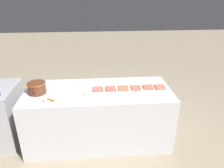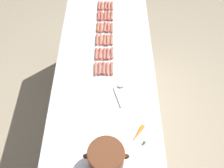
# 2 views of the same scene
# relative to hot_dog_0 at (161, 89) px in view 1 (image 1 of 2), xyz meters

# --- Properties ---
(ground_plane) EXTENTS (20.00, 20.00, 0.00)m
(ground_plane) POSITION_rel_hot_dog_0_xyz_m (0.07, 0.98, -0.93)
(ground_plane) COLOR gray
(griddle_counter) EXTENTS (0.95, 2.26, 0.91)m
(griddle_counter) POSITION_rel_hot_dog_0_xyz_m (0.07, 0.98, -0.47)
(griddle_counter) COLOR #BCBCC1
(griddle_counter) RESTS_ON ground_plane
(hot_dog_0) EXTENTS (0.03, 0.16, 0.03)m
(hot_dog_0) POSITION_rel_hot_dog_0_xyz_m (0.00, 0.00, 0.00)
(hot_dog_0) COLOR #BC5C44
(hot_dog_0) RESTS_ON griddle_counter
(hot_dog_1) EXTENTS (0.04, 0.16, 0.03)m
(hot_dog_1) POSITION_rel_hot_dog_0_xyz_m (0.00, 0.19, 0.00)
(hot_dog_1) COLOR #BC5840
(hot_dog_1) RESTS_ON griddle_counter
(hot_dog_2) EXTENTS (0.03, 0.16, 0.03)m
(hot_dog_2) POSITION_rel_hot_dog_0_xyz_m (0.00, 0.39, 0.00)
(hot_dog_2) COLOR #BB5541
(hot_dog_2) RESTS_ON griddle_counter
(hot_dog_3) EXTENTS (0.03, 0.16, 0.03)m
(hot_dog_3) POSITION_rel_hot_dog_0_xyz_m (0.00, 0.58, 0.00)
(hot_dog_3) COLOR #B85C3D
(hot_dog_3) RESTS_ON griddle_counter
(hot_dog_4) EXTENTS (0.03, 0.16, 0.03)m
(hot_dog_4) POSITION_rel_hot_dog_0_xyz_m (-0.00, 0.77, 0.00)
(hot_dog_4) COLOR #BA5143
(hot_dog_4) RESTS_ON griddle_counter
(hot_dog_5) EXTENTS (0.03, 0.16, 0.03)m
(hot_dog_5) POSITION_rel_hot_dog_0_xyz_m (0.00, 0.98, 0.00)
(hot_dog_5) COLOR #BC4F42
(hot_dog_5) RESTS_ON griddle_counter
(hot_dog_6) EXTENTS (0.03, 0.16, 0.03)m
(hot_dog_6) POSITION_rel_hot_dog_0_xyz_m (0.04, -0.00, 0.00)
(hot_dog_6) COLOR #B95A3F
(hot_dog_6) RESTS_ON griddle_counter
(hot_dog_7) EXTENTS (0.03, 0.16, 0.03)m
(hot_dog_7) POSITION_rel_hot_dog_0_xyz_m (0.04, 0.19, 0.00)
(hot_dog_7) COLOR #B05242
(hot_dog_7) RESTS_ON griddle_counter
(hot_dog_8) EXTENTS (0.04, 0.16, 0.03)m
(hot_dog_8) POSITION_rel_hot_dog_0_xyz_m (0.04, 0.39, 0.00)
(hot_dog_8) COLOR #BE5642
(hot_dog_8) RESTS_ON griddle_counter
(hot_dog_9) EXTENTS (0.03, 0.16, 0.03)m
(hot_dog_9) POSITION_rel_hot_dog_0_xyz_m (0.04, 0.59, 0.00)
(hot_dog_9) COLOR #B75843
(hot_dog_9) RESTS_ON griddle_counter
(hot_dog_10) EXTENTS (0.04, 0.16, 0.03)m
(hot_dog_10) POSITION_rel_hot_dog_0_xyz_m (0.04, 0.78, 0.00)
(hot_dog_10) COLOR #B65246
(hot_dog_10) RESTS_ON griddle_counter
(hot_dog_11) EXTENTS (0.03, 0.16, 0.03)m
(hot_dog_11) POSITION_rel_hot_dog_0_xyz_m (0.04, 0.98, 0.00)
(hot_dog_11) COLOR #B65C3F
(hot_dog_11) RESTS_ON griddle_counter
(hot_dog_12) EXTENTS (0.04, 0.16, 0.03)m
(hot_dog_12) POSITION_rel_hot_dog_0_xyz_m (0.07, 0.00, 0.00)
(hot_dog_12) COLOR #B15144
(hot_dog_12) RESTS_ON griddle_counter
(hot_dog_13) EXTENTS (0.03, 0.16, 0.03)m
(hot_dog_13) POSITION_rel_hot_dog_0_xyz_m (0.08, 0.19, 0.00)
(hot_dog_13) COLOR #B65641
(hot_dog_13) RESTS_ON griddle_counter
(hot_dog_14) EXTENTS (0.04, 0.16, 0.03)m
(hot_dog_14) POSITION_rel_hot_dog_0_xyz_m (0.08, 0.38, 0.00)
(hot_dog_14) COLOR #B05442
(hot_dog_14) RESTS_ON griddle_counter
(hot_dog_15) EXTENTS (0.04, 0.16, 0.03)m
(hot_dog_15) POSITION_rel_hot_dog_0_xyz_m (0.07, 0.59, 0.00)
(hot_dog_15) COLOR #B15A3D
(hot_dog_15) RESTS_ON griddle_counter
(hot_dog_16) EXTENTS (0.03, 0.16, 0.03)m
(hot_dog_16) POSITION_rel_hot_dog_0_xyz_m (0.07, 0.78, 0.00)
(hot_dog_16) COLOR #BA5040
(hot_dog_16) RESTS_ON griddle_counter
(hot_dog_17) EXTENTS (0.03, 0.16, 0.03)m
(hot_dog_17) POSITION_rel_hot_dog_0_xyz_m (0.08, 0.97, 0.00)
(hot_dog_17) COLOR #BD5146
(hot_dog_17) RESTS_ON griddle_counter
(hot_dog_18) EXTENTS (0.03, 0.16, 0.03)m
(hot_dog_18) POSITION_rel_hot_dog_0_xyz_m (0.12, -0.00, 0.00)
(hot_dog_18) COLOR #B85B3F
(hot_dog_18) RESTS_ON griddle_counter
(hot_dog_19) EXTENTS (0.03, 0.16, 0.03)m
(hot_dog_19) POSITION_rel_hot_dog_0_xyz_m (0.12, 0.19, 0.00)
(hot_dog_19) COLOR #B75240
(hot_dog_19) RESTS_ON griddle_counter
(hot_dog_20) EXTENTS (0.03, 0.16, 0.03)m
(hot_dog_20) POSITION_rel_hot_dog_0_xyz_m (0.12, 0.39, 0.00)
(hot_dog_20) COLOR #B2553D
(hot_dog_20) RESTS_ON griddle_counter
(hot_dog_21) EXTENTS (0.03, 0.16, 0.03)m
(hot_dog_21) POSITION_rel_hot_dog_0_xyz_m (0.12, 0.58, 0.00)
(hot_dog_21) COLOR #BD593E
(hot_dog_21) RESTS_ON griddle_counter
(hot_dog_22) EXTENTS (0.04, 0.16, 0.03)m
(hot_dog_22) POSITION_rel_hot_dog_0_xyz_m (0.12, 0.78, 0.00)
(hot_dog_22) COLOR #B65845
(hot_dog_22) RESTS_ON griddle_counter
(hot_dog_23) EXTENTS (0.04, 0.16, 0.03)m
(hot_dog_23) POSITION_rel_hot_dog_0_xyz_m (0.12, 0.98, 0.00)
(hot_dog_23) COLOR #B75845
(hot_dog_23) RESTS_ON griddle_counter
(hot_dog_24) EXTENTS (0.03, 0.16, 0.03)m
(hot_dog_24) POSITION_rel_hot_dog_0_xyz_m (0.15, -0.00, 0.00)
(hot_dog_24) COLOR #BD5B45
(hot_dog_24) RESTS_ON griddle_counter
(hot_dog_25) EXTENTS (0.04, 0.16, 0.03)m
(hot_dog_25) POSITION_rel_hot_dog_0_xyz_m (0.15, 0.19, 0.00)
(hot_dog_25) COLOR #BC4F3F
(hot_dog_25) RESTS_ON griddle_counter
(hot_dog_26) EXTENTS (0.03, 0.16, 0.03)m
(hot_dog_26) POSITION_rel_hot_dog_0_xyz_m (0.15, 0.38, 0.00)
(hot_dog_26) COLOR #BE5C3E
(hot_dog_26) RESTS_ON griddle_counter
(hot_dog_27) EXTENTS (0.03, 0.16, 0.03)m
(hot_dog_27) POSITION_rel_hot_dog_0_xyz_m (0.15, 0.58, 0.00)
(hot_dog_27) COLOR #B7573F
(hot_dog_27) RESTS_ON griddle_counter
(hot_dog_28) EXTENTS (0.03, 0.16, 0.03)m
(hot_dog_28) POSITION_rel_hot_dog_0_xyz_m (0.15, 0.78, 0.00)
(hot_dog_28) COLOR #BD5345
(hot_dog_28) RESTS_ON griddle_counter
(hot_dog_29) EXTENTS (0.03, 0.16, 0.03)m
(hot_dog_29) POSITION_rel_hot_dog_0_xyz_m (0.15, 0.98, 0.00)
(hot_dog_29) COLOR #BD5B46
(hot_dog_29) RESTS_ON griddle_counter
(bean_pot) EXTENTS (0.33, 0.27, 0.17)m
(bean_pot) POSITION_rel_hot_dog_0_xyz_m (0.04, 1.88, 0.08)
(bean_pot) COLOR #562D19
(bean_pot) RESTS_ON griddle_counter
(serving_spoon) EXTENTS (0.11, 0.27, 0.02)m
(serving_spoon) POSITION_rel_hot_dog_0_xyz_m (-0.07, 1.22, -0.01)
(serving_spoon) COLOR #B7B7BC
(serving_spoon) RESTS_ON griddle_counter
(carrot) EXTENTS (0.12, 0.16, 0.03)m
(carrot) POSITION_rel_hot_dog_0_xyz_m (-0.21, 1.67, 0.00)
(carrot) COLOR orange
(carrot) RESTS_ON griddle_counter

